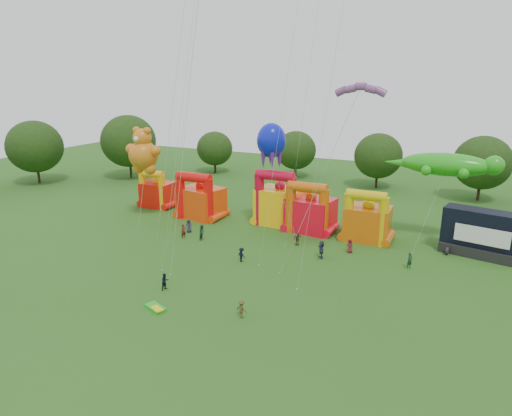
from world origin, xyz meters
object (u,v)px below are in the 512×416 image
at_px(bouncy_castle_0, 157,192).
at_px(bouncy_castle_2, 279,203).
at_px(teddy_bear_kite, 143,168).
at_px(spectator_0, 189,226).
at_px(gecko_kite, 437,190).
at_px(spectator_4, 297,239).
at_px(stage_trailer, 482,234).
at_px(octopus_kite, 279,180).

bearing_deg(bouncy_castle_0, bouncy_castle_2, 0.25).
height_order(teddy_bear_kite, spectator_0, teddy_bear_kite).
bearing_deg(bouncy_castle_2, gecko_kite, 2.75).
xyz_separation_m(bouncy_castle_2, gecko_kite, (19.11, 0.92, 3.70)).
bearing_deg(spectator_4, bouncy_castle_0, -60.74).
relative_size(stage_trailer, octopus_kite, 0.62).
height_order(spectator_0, spectator_4, spectator_4).
distance_m(stage_trailer, spectator_0, 33.87).
relative_size(bouncy_castle_0, octopus_kite, 0.43).
bearing_deg(spectator_0, stage_trailer, -5.65).
xyz_separation_m(gecko_kite, octopus_kite, (-18.31, -2.80, -0.15)).
height_order(teddy_bear_kite, gecko_kite, teddy_bear_kite).
distance_m(bouncy_castle_0, octopus_kite, 21.05).
distance_m(bouncy_castle_0, spectator_0, 13.59).
xyz_separation_m(teddy_bear_kite, octopus_kite, (18.03, 4.14, -0.77)).
xyz_separation_m(teddy_bear_kite, spectator_0, (8.39, -2.04, -6.30)).
bearing_deg(stage_trailer, octopus_kite, -177.18).
relative_size(gecko_kite, spectator_0, 7.70).
distance_m(bouncy_castle_2, spectator_0, 12.13).
relative_size(bouncy_castle_0, stage_trailer, 0.69).
bearing_deg(bouncy_castle_0, spectator_4, -14.59).
distance_m(bouncy_castle_0, gecko_kite, 39.11).
bearing_deg(spectator_4, stage_trailer, 150.88).
xyz_separation_m(gecko_kite, spectator_4, (-13.98, -7.48, -5.67)).
relative_size(teddy_bear_kite, octopus_kite, 0.94).
bearing_deg(gecko_kite, spectator_4, -151.85).
xyz_separation_m(bouncy_castle_0, spectator_0, (10.91, -7.98, -1.37)).
xyz_separation_m(stage_trailer, octopus_kite, (-23.39, -1.15, 3.91)).
relative_size(gecko_kite, spectator_4, 7.67).
height_order(bouncy_castle_0, teddy_bear_kite, teddy_bear_kite).
distance_m(octopus_kite, spectator_4, 8.44).
bearing_deg(octopus_kite, stage_trailer, 2.82).
height_order(octopus_kite, spectator_4, octopus_kite).
bearing_deg(bouncy_castle_2, stage_trailer, -1.73).
relative_size(stage_trailer, teddy_bear_kite, 0.66).
height_order(stage_trailer, octopus_kite, octopus_kite).
relative_size(bouncy_castle_2, spectator_0, 4.43).
relative_size(bouncy_castle_0, gecko_kite, 0.44).
bearing_deg(bouncy_castle_2, spectator_4, -51.99).
distance_m(bouncy_castle_0, spectator_4, 25.74).
distance_m(stage_trailer, spectator_4, 20.00).
relative_size(octopus_kite, spectator_0, 7.96).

